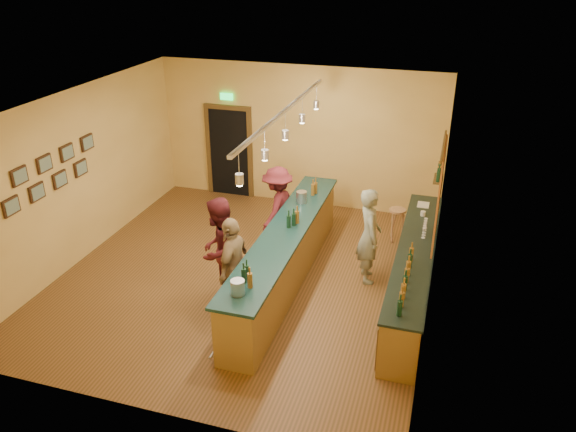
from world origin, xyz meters
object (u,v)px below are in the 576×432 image
(customer_b, at_px, (233,265))
(customer_c, at_px, (278,208))
(bartender, at_px, (369,236))
(tasting_bar, at_px, (285,252))
(customer_a, at_px, (219,250))
(back_counter, at_px, (413,272))
(bar_stool, at_px, (397,216))

(customer_b, relative_size, customer_c, 1.00)
(bartender, bearing_deg, customer_b, 109.72)
(tasting_bar, xyz_separation_m, customer_a, (-0.92, -0.77, 0.31))
(back_counter, bearing_deg, customer_a, -163.11)
(back_counter, distance_m, tasting_bar, 2.22)
(bartender, relative_size, customer_a, 0.96)
(back_counter, relative_size, customer_a, 2.49)
(tasting_bar, distance_m, customer_b, 1.21)
(customer_c, height_order, bar_stool, customer_c)
(tasting_bar, xyz_separation_m, bar_stool, (1.69, 2.20, -0.06))
(customer_a, bearing_deg, bartender, 123.16)
(bar_stool, bearing_deg, customer_c, -157.15)
(customer_a, relative_size, bar_stool, 2.64)
(bartender, relative_size, customer_c, 1.04)
(tasting_bar, height_order, customer_b, customer_b)
(customer_c, distance_m, bar_stool, 2.44)
(customer_a, relative_size, customer_b, 1.09)
(bartender, height_order, customer_c, bartender)
(bartender, xyz_separation_m, customer_b, (-1.92, -1.59, -0.04))
(tasting_bar, relative_size, bartender, 2.91)
(tasting_bar, bearing_deg, customer_a, -140.02)
(back_counter, distance_m, customer_c, 2.98)
(back_counter, height_order, customer_b, customer_b)
(back_counter, xyz_separation_m, customer_b, (-2.76, -1.24, 0.35))
(bartender, bearing_deg, customer_a, 99.76)
(bartender, distance_m, bar_stool, 1.73)
(customer_a, distance_m, bar_stool, 3.97)
(customer_a, height_order, customer_c, customer_a)
(back_counter, xyz_separation_m, tasting_bar, (-2.21, -0.18, 0.12))
(customer_a, relative_size, customer_c, 1.09)
(customer_a, bearing_deg, back_counter, 110.37)
(customer_b, xyz_separation_m, bar_stool, (2.24, 3.26, -0.29))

